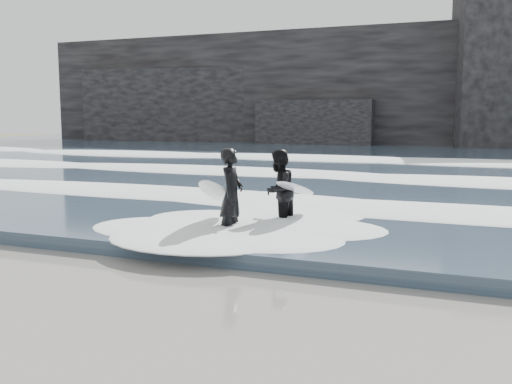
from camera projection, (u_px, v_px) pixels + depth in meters
ground at (62, 317)px, 7.72m from camera, size 120.00×120.00×0.00m
sea at (388, 158)px, 34.45m from camera, size 90.00×52.00×0.30m
headland at (419, 89)px, 49.49m from camera, size 70.00×9.00×10.00m
foam_near at (280, 198)px, 15.97m from camera, size 60.00×3.20×0.20m
foam_mid at (338, 174)px, 22.43m from camera, size 60.00×4.00×0.24m
foam_far at (377, 158)px, 30.72m from camera, size 60.00×4.80×0.30m
surfer_left at (229, 194)px, 12.34m from camera, size 1.19×2.18×2.02m
surfer_right at (280, 190)px, 13.29m from camera, size 1.15×2.13×1.93m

